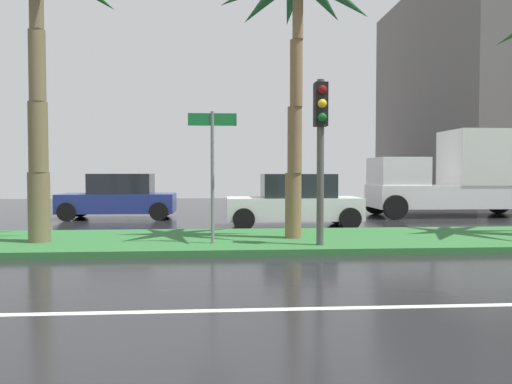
# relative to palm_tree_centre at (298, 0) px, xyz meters

# --- Properties ---
(ground_plane) EXTENTS (90.00, 42.00, 0.10)m
(ground_plane) POSITION_rel_palm_tree_centre_xyz_m (-3.05, 1.26, -5.96)
(ground_plane) COLOR black
(near_lane_divider_stripe) EXTENTS (81.00, 0.14, 0.01)m
(near_lane_divider_stripe) POSITION_rel_palm_tree_centre_xyz_m (-3.05, -5.74, -5.91)
(near_lane_divider_stripe) COLOR white
(near_lane_divider_stripe) RESTS_ON ground_plane
(median_strip) EXTENTS (85.50, 4.00, 0.15)m
(median_strip) POSITION_rel_palm_tree_centre_xyz_m (-3.05, 0.26, -5.83)
(median_strip) COLOR #2D6B33
(median_strip) RESTS_ON ground_plane
(palm_tree_centre) EXTENTS (3.92, 4.03, 6.98)m
(palm_tree_centre) POSITION_rel_palm_tree_centre_xyz_m (0.00, 0.00, 0.00)
(palm_tree_centre) COLOR brown
(palm_tree_centre) RESTS_ON median_strip
(traffic_signal_median_right) EXTENTS (0.28, 0.43, 3.67)m
(traffic_signal_median_right) POSITION_rel_palm_tree_centre_xyz_m (0.34, -1.13, -3.23)
(traffic_signal_median_right) COLOR #4C4C47
(traffic_signal_median_right) RESTS_ON median_strip
(street_name_sign) EXTENTS (1.10, 0.08, 3.00)m
(street_name_sign) POSITION_rel_palm_tree_centre_xyz_m (-2.05, -0.66, -3.83)
(street_name_sign) COLOR slate
(street_name_sign) RESTS_ON median_strip
(car_in_traffic_second) EXTENTS (4.30, 2.02, 1.72)m
(car_in_traffic_second) POSITION_rel_palm_tree_centre_xyz_m (-5.73, 7.32, -5.08)
(car_in_traffic_second) COLOR navy
(car_in_traffic_second) RESTS_ON ground_plane
(car_in_traffic_third) EXTENTS (4.30, 2.02, 1.72)m
(car_in_traffic_third) POSITION_rel_palm_tree_centre_xyz_m (0.54, 3.99, -5.08)
(car_in_traffic_third) COLOR white
(car_in_traffic_third) RESTS_ON ground_plane
(box_truck_lead) EXTENTS (6.40, 2.64, 3.46)m
(box_truck_lead) POSITION_rel_palm_tree_centre_xyz_m (7.48, 7.42, -4.36)
(box_truck_lead) COLOR white
(box_truck_lead) RESTS_ON ground_plane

